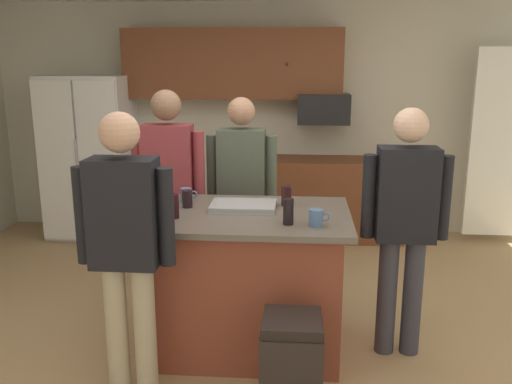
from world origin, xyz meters
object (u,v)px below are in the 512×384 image
(mug_blue_stoneware, at_px, (187,195))
(serving_tray, at_px, (243,206))
(refrigerator, at_px, (91,157))
(person_guest_by_door, at_px, (405,217))
(kitchen_island, at_px, (252,281))
(person_elder_center, at_px, (126,239))
(glass_short_whisky, at_px, (174,206))
(trash_bin, at_px, (291,368))
(person_host_foreground, at_px, (242,186))
(tumbler_amber, at_px, (286,196))
(microwave_over_range, at_px, (323,109))
(glass_pilsner, at_px, (187,199))
(mug_ceramic_white, at_px, (316,218))
(person_guest_left, at_px, (169,185))
(glass_dark_ale, at_px, (288,212))

(mug_blue_stoneware, height_order, serving_tray, mug_blue_stoneware)
(refrigerator, relative_size, person_guest_by_door, 1.07)
(serving_tray, bearing_deg, person_guest_by_door, -4.20)
(kitchen_island, relative_size, person_elder_center, 0.76)
(glass_short_whisky, height_order, trash_bin, glass_short_whisky)
(person_host_foreground, height_order, tumbler_amber, person_host_foreground)
(microwave_over_range, xyz_separation_m, trash_bin, (-0.27, -3.29, -1.15))
(microwave_over_range, relative_size, kitchen_island, 0.43)
(glass_pilsner, bearing_deg, mug_ceramic_white, -22.65)
(person_guest_left, bearing_deg, person_host_foreground, 62.63)
(trash_bin, bearing_deg, glass_pilsner, 130.69)
(person_guest_left, height_order, tumbler_amber, person_guest_left)
(person_guest_left, distance_m, glass_pilsner, 0.54)
(refrigerator, relative_size, trash_bin, 2.96)
(person_host_foreground, relative_size, person_guest_left, 0.96)
(person_host_foreground, height_order, person_guest_left, person_guest_left)
(person_host_foreground, xyz_separation_m, glass_short_whisky, (-0.33, -0.98, 0.08))
(kitchen_island, xyz_separation_m, mug_blue_stoneware, (-0.50, 0.25, 0.53))
(mug_blue_stoneware, distance_m, serving_tray, 0.46)
(mug_ceramic_white, xyz_separation_m, trash_bin, (-0.13, -0.50, -0.73))
(kitchen_island, distance_m, person_elder_center, 1.03)
(mug_blue_stoneware, xyz_separation_m, tumbler_amber, (0.72, -0.04, 0.02))
(microwave_over_range, relative_size, mug_ceramic_white, 4.32)
(microwave_over_range, xyz_separation_m, person_guest_left, (-1.26, -1.95, -0.43))
(serving_tray, bearing_deg, refrigerator, 130.30)
(refrigerator, xyz_separation_m, person_host_foreground, (1.88, -1.60, 0.07))
(mug_blue_stoneware, bearing_deg, mug_ceramic_white, -29.25)
(person_guest_left, height_order, trash_bin, person_guest_left)
(person_host_foreground, distance_m, tumbler_amber, 0.72)
(refrigerator, xyz_separation_m, trash_bin, (2.33, -3.17, -0.60))
(kitchen_island, relative_size, glass_dark_ale, 7.95)
(kitchen_island, bearing_deg, mug_ceramic_white, -31.88)
(person_guest_left, xyz_separation_m, serving_tray, (0.64, -0.50, -0.02))
(microwave_over_range, xyz_separation_m, glass_dark_ale, (-0.31, -2.77, -0.39))
(glass_short_whisky, xyz_separation_m, glass_pilsner, (0.03, 0.27, -0.02))
(person_guest_left, height_order, serving_tray, person_guest_left)
(person_guest_left, bearing_deg, refrigerator, 166.07)
(microwave_over_range, height_order, person_elder_center, person_elder_center)
(microwave_over_range, height_order, glass_dark_ale, microwave_over_range)
(person_guest_by_door, bearing_deg, glass_short_whisky, 5.97)
(microwave_over_range, bearing_deg, person_guest_left, -122.95)
(tumbler_amber, bearing_deg, mug_ceramic_white, -67.28)
(person_host_foreground, relative_size, mug_blue_stoneware, 13.61)
(person_guest_by_door, bearing_deg, person_elder_center, 20.02)
(microwave_over_range, distance_m, kitchen_island, 2.76)
(glass_short_whisky, xyz_separation_m, trash_bin, (0.78, -0.60, -0.76))
(mug_blue_stoneware, bearing_deg, person_host_foreground, 59.20)
(refrigerator, relative_size, person_elder_center, 1.06)
(person_guest_by_door, distance_m, glass_pilsner, 1.47)
(person_guest_by_door, distance_m, trash_bin, 1.25)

